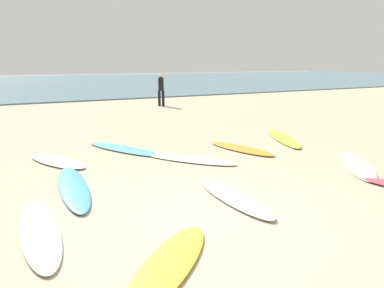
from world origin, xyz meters
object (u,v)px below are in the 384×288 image
(surfboard_0, at_px, (234,198))
(surfboard_9, at_px, (168,265))
(beachgoer_near, at_px, (161,88))
(surfboard_6, at_px, (188,159))
(surfboard_5, at_px, (241,149))
(surfboard_1, at_px, (283,138))
(surfboard_7, at_px, (39,231))
(surfboard_8, at_px, (57,161))
(surfboard_2, at_px, (73,187))
(surfboard_10, at_px, (124,149))
(surfboard_3, at_px, (357,165))

(surfboard_0, relative_size, surfboard_9, 1.02)
(beachgoer_near, bearing_deg, surfboard_6, -89.77)
(surfboard_5, bearing_deg, surfboard_6, 170.73)
(surfboard_9, xyz_separation_m, beachgoer_near, (5.08, 13.58, 0.91))
(surfboard_1, xyz_separation_m, surfboard_7, (-6.85, -3.09, -0.01))
(surfboard_6, relative_size, surfboard_8, 1.26)
(surfboard_2, relative_size, surfboard_6, 1.07)
(surfboard_1, bearing_deg, surfboard_8, -161.27)
(surfboard_1, bearing_deg, surfboard_9, -118.44)
(surfboard_5, distance_m, surfboard_9, 5.52)
(surfboard_8, bearing_deg, surfboard_10, -13.89)
(surfboard_8, distance_m, surfboard_9, 5.01)
(surfboard_10, bearing_deg, surfboard_3, 109.03)
(surfboard_6, bearing_deg, surfboard_9, 21.54)
(surfboard_6, bearing_deg, surfboard_8, -61.99)
(surfboard_1, bearing_deg, surfboard_3, -74.57)
(surfboard_1, relative_size, surfboard_10, 1.01)
(surfboard_0, relative_size, surfboard_6, 0.82)
(surfboard_9, distance_m, surfboard_10, 5.48)
(surfboard_0, bearing_deg, surfboard_8, -58.83)
(surfboard_3, relative_size, beachgoer_near, 1.33)
(surfboard_5, height_order, surfboard_10, surfboard_5)
(surfboard_8, bearing_deg, surfboard_6, -50.32)
(surfboard_3, bearing_deg, surfboard_5, 161.31)
(surfboard_1, bearing_deg, surfboard_6, -145.83)
(surfboard_1, distance_m, surfboard_8, 6.34)
(surfboard_3, relative_size, surfboard_9, 1.16)
(surfboard_0, distance_m, surfboard_5, 3.41)
(surfboard_6, xyz_separation_m, surfboard_10, (-1.13, 1.57, 0.00))
(surfboard_1, height_order, surfboard_7, surfboard_1)
(surfboard_10, bearing_deg, surfboard_1, 139.71)
(surfboard_6, bearing_deg, surfboard_1, 151.80)
(surfboard_0, relative_size, surfboard_10, 0.77)
(surfboard_7, bearing_deg, surfboard_2, -114.96)
(surfboard_1, height_order, surfboard_10, surfboard_1)
(surfboard_5, height_order, surfboard_6, surfboard_5)
(surfboard_2, relative_size, surfboard_7, 1.12)
(surfboard_2, distance_m, surfboard_5, 4.50)
(surfboard_2, bearing_deg, surfboard_9, 103.18)
(surfboard_3, bearing_deg, surfboard_7, -139.24)
(surfboard_7, bearing_deg, surfboard_3, 179.16)
(surfboard_2, xyz_separation_m, beachgoer_near, (5.73, 10.54, 0.90))
(surfboard_5, xyz_separation_m, surfboard_7, (-5.01, -2.58, -0.00))
(surfboard_9, bearing_deg, surfboard_1, 85.99)
(surfboard_7, bearing_deg, surfboard_9, 127.99)
(surfboard_2, bearing_deg, surfboard_5, -165.57)
(surfboard_10, distance_m, beachgoer_near, 9.22)
(surfboard_1, bearing_deg, surfboard_2, -144.01)
(surfboard_3, height_order, beachgoer_near, beachgoer_near)
(surfboard_7, bearing_deg, beachgoer_near, -120.45)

